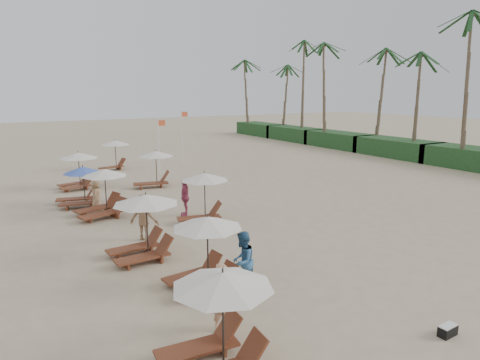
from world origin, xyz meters
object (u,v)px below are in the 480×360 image
beachgoer_mid_a (243,261)px  duffel_bag (448,330)px  inland_station_0 (202,192)px  beachgoer_far_b (96,195)px  beachgoer_far_a (185,197)px  flag_pole_near (159,142)px  lounger_station_2 (141,226)px  lounger_station_5 (76,169)px  inland_station_1 (153,167)px  lounger_station_3 (100,195)px  beachgoer_near (223,298)px  lounger_station_4 (79,187)px  lounger_station_1 (202,252)px  beachgoer_mid_b (144,217)px  inland_station_2 (113,151)px  lounger_station_0 (214,321)px

beachgoer_mid_a → duffel_bag: (3.04, -4.77, -0.77)m
inland_station_0 → beachgoer_far_b: size_ratio=1.78×
inland_station_0 → beachgoer_far_a: bearing=103.7°
inland_station_0 → flag_pole_near: 12.49m
lounger_station_2 → flag_pole_near: size_ratio=0.64×
lounger_station_5 → inland_station_1: size_ratio=0.89×
beachgoer_mid_a → duffel_bag: beachgoer_mid_a is taller
lounger_station_3 → beachgoer_near: 11.87m
lounger_station_4 → beachgoer_mid_a: (2.32, -12.74, -0.06)m
lounger_station_4 → beachgoer_near: size_ratio=1.42×
inland_station_0 → beachgoer_mid_a: bearing=-106.2°
beachgoer_far_b → beachgoer_near: bearing=-160.5°
lounger_station_1 → beachgoer_far_a: 7.95m
lounger_station_1 → beachgoer_mid_b: 5.13m
beachgoer_far_b → duffel_bag: bearing=-144.7°
inland_station_1 → lounger_station_5: bearing=156.5°
inland_station_0 → inland_station_1: same height
inland_station_0 → lounger_station_1: bearing=-115.9°
beachgoer_mid_a → duffel_bag: 5.71m
lounger_station_5 → lounger_station_1: bearing=-87.5°
inland_station_1 → beachgoer_near: inland_station_1 is taller
lounger_station_4 → duffel_bag: bearing=-73.0°
beachgoer_mid_b → beachgoer_mid_a: bearing=139.9°
lounger_station_4 → flag_pole_near: bearing=43.4°
beachgoer_far_a → lounger_station_4: bearing=-114.9°
beachgoer_near → beachgoer_mid_a: bearing=40.8°
lounger_station_5 → duffel_bag: lounger_station_5 is taller
lounger_station_2 → beachgoer_mid_b: size_ratio=1.39×
flag_pole_near → lounger_station_2: bearing=-112.6°
inland_station_1 → inland_station_2: 7.30m
lounger_station_4 → beachgoer_mid_b: (1.21, -6.87, -0.04)m
inland_station_1 → flag_pole_near: size_ratio=0.71×
flag_pole_near → beachgoer_mid_b: bearing=-112.8°
duffel_bag → beachgoer_far_b: bearing=106.4°
lounger_station_1 → beachgoer_mid_a: size_ratio=1.34×
lounger_station_5 → beachgoer_mid_a: (1.70, -16.95, -0.32)m
lounger_station_1 → lounger_station_3: (-0.85, 9.41, -0.11)m
beachgoer_near → beachgoer_mid_b: bearing=80.2°
beachgoer_mid_b → lounger_station_1: bearing=130.5°
lounger_station_4 → inland_station_2: (4.32, 9.63, 0.44)m
lounger_station_1 → lounger_station_4: bearing=96.3°
inland_station_1 → beachgoer_far_b: bearing=-140.4°
lounger_station_5 → beachgoer_mid_b: size_ratio=1.36×
beachgoer_far_a → flag_pole_near: (2.77, 10.94, 1.35)m
inland_station_2 → lounger_station_3: bearing=-107.4°
lounger_station_2 → beachgoer_far_a: 5.54m
beachgoer_near → lounger_station_4: bearing=86.7°
duffel_bag → lounger_station_0: bearing=162.0°
inland_station_2 → beachgoer_mid_b: (-3.10, -16.50, -0.47)m
inland_station_0 → inland_station_1: size_ratio=0.95×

